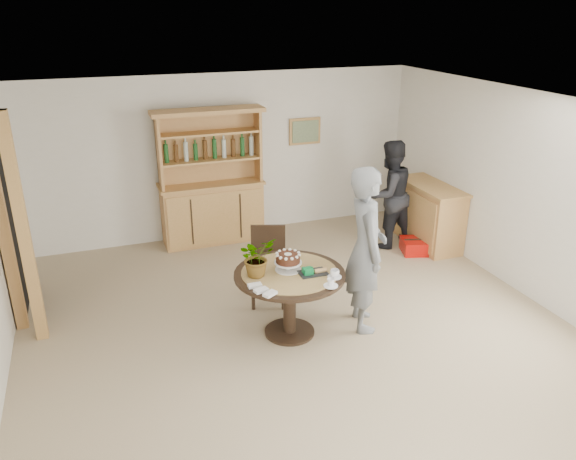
{
  "coord_description": "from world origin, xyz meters",
  "views": [
    {
      "loc": [
        -1.97,
        -4.72,
        3.43
      ],
      "look_at": [
        0.04,
        0.8,
        1.05
      ],
      "focal_mm": 35.0,
      "sensor_mm": 36.0,
      "label": 1
    }
  ],
  "objects_px": {
    "hutch": "(212,198)",
    "dining_table": "(290,285)",
    "sideboard": "(429,214)",
    "adult_person": "(389,194)",
    "teen_boy": "(366,249)",
    "red_suitcase": "(422,246)",
    "dining_chair": "(268,260)"
  },
  "relations": [
    {
      "from": "sideboard",
      "to": "adult_person",
      "type": "distance_m",
      "value": 0.72
    },
    {
      "from": "teen_boy",
      "to": "red_suitcase",
      "type": "bearing_deg",
      "value": -35.25
    },
    {
      "from": "adult_person",
      "to": "red_suitcase",
      "type": "height_order",
      "value": "adult_person"
    },
    {
      "from": "teen_boy",
      "to": "dining_table",
      "type": "bearing_deg",
      "value": 97.66
    },
    {
      "from": "dining_chair",
      "to": "teen_boy",
      "type": "xyz_separation_m",
      "value": [
        0.82,
        -0.93,
        0.4
      ]
    },
    {
      "from": "dining_chair",
      "to": "teen_boy",
      "type": "distance_m",
      "value": 1.3
    },
    {
      "from": "dining_chair",
      "to": "teen_boy",
      "type": "bearing_deg",
      "value": -29.17
    },
    {
      "from": "hutch",
      "to": "red_suitcase",
      "type": "xyz_separation_m",
      "value": [
        2.8,
        -1.5,
        -0.59
      ]
    },
    {
      "from": "hutch",
      "to": "red_suitcase",
      "type": "relative_size",
      "value": 2.95
    },
    {
      "from": "sideboard",
      "to": "dining_chair",
      "type": "xyz_separation_m",
      "value": [
        -2.82,
        -0.83,
        0.06
      ]
    },
    {
      "from": "adult_person",
      "to": "sideboard",
      "type": "bearing_deg",
      "value": 153.29
    },
    {
      "from": "dining_chair",
      "to": "red_suitcase",
      "type": "relative_size",
      "value": 1.37
    },
    {
      "from": "hutch",
      "to": "adult_person",
      "type": "relative_size",
      "value": 1.26
    },
    {
      "from": "adult_person",
      "to": "red_suitcase",
      "type": "relative_size",
      "value": 2.35
    },
    {
      "from": "hutch",
      "to": "adult_person",
      "type": "height_order",
      "value": "hutch"
    },
    {
      "from": "hutch",
      "to": "sideboard",
      "type": "xyz_separation_m",
      "value": [
        3.04,
        -1.24,
        -0.22
      ]
    },
    {
      "from": "hutch",
      "to": "red_suitcase",
      "type": "height_order",
      "value": "hutch"
    },
    {
      "from": "dining_table",
      "to": "dining_chair",
      "type": "distance_m",
      "value": 0.83
    },
    {
      "from": "dining_chair",
      "to": "adult_person",
      "type": "bearing_deg",
      "value": 43.43
    },
    {
      "from": "dining_table",
      "to": "red_suitcase",
      "type": "distance_m",
      "value": 3.0
    },
    {
      "from": "dining_chair",
      "to": "red_suitcase",
      "type": "height_order",
      "value": "dining_chair"
    },
    {
      "from": "dining_table",
      "to": "dining_chair",
      "type": "bearing_deg",
      "value": 88.19
    },
    {
      "from": "hutch",
      "to": "sideboard",
      "type": "relative_size",
      "value": 1.62
    },
    {
      "from": "teen_boy",
      "to": "adult_person",
      "type": "height_order",
      "value": "teen_boy"
    },
    {
      "from": "adult_person",
      "to": "red_suitcase",
      "type": "bearing_deg",
      "value": 119.41
    },
    {
      "from": "sideboard",
      "to": "hutch",
      "type": "bearing_deg",
      "value": 157.79
    },
    {
      "from": "teen_boy",
      "to": "red_suitcase",
      "type": "distance_m",
      "value": 2.45
    },
    {
      "from": "teen_boy",
      "to": "adult_person",
      "type": "bearing_deg",
      "value": -21.36
    },
    {
      "from": "hutch",
      "to": "dining_table",
      "type": "height_order",
      "value": "hutch"
    },
    {
      "from": "hutch",
      "to": "teen_boy",
      "type": "height_order",
      "value": "hutch"
    },
    {
      "from": "sideboard",
      "to": "dining_chair",
      "type": "distance_m",
      "value": 2.94
    },
    {
      "from": "dining_table",
      "to": "teen_boy",
      "type": "distance_m",
      "value": 0.92
    }
  ]
}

